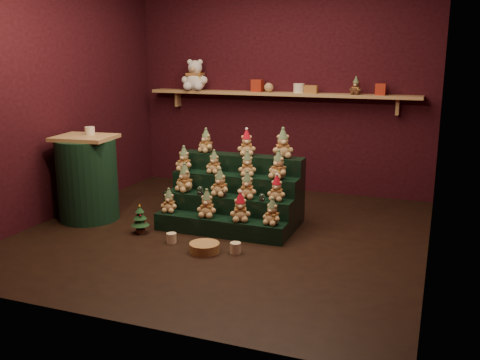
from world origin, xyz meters
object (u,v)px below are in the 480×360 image
at_px(snow_globe_b, 224,193).
at_px(side_table, 87,178).
at_px(mug_left, 171,238).
at_px(white_bear, 195,71).
at_px(snow_globe_a, 200,191).
at_px(riser_tier_front, 219,226).
at_px(brown_bear, 356,86).
at_px(mini_christmas_tree, 140,219).
at_px(snow_globe_c, 262,197).
at_px(mug_right, 235,248).
at_px(wicker_basket, 204,248).

relative_size(snow_globe_b, side_table, 0.09).
xyz_separation_m(mug_left, white_bear, (-0.81, 2.30, 1.53)).
xyz_separation_m(snow_globe_a, snow_globe_b, (0.27, -0.00, -0.00)).
bearing_deg(riser_tier_front, brown_bear, 61.99).
xyz_separation_m(riser_tier_front, snow_globe_a, (-0.29, 0.16, 0.32)).
bearing_deg(snow_globe_b, riser_tier_front, -84.60).
bearing_deg(brown_bear, mini_christmas_tree, -122.99).
relative_size(snow_globe_c, side_table, 0.08).
relative_size(mini_christmas_tree, mug_left, 3.22).
distance_m(mini_christmas_tree, white_bear, 2.61).
bearing_deg(brown_bear, snow_globe_a, -119.62).
bearing_deg(snow_globe_c, snow_globe_b, 180.00).
bearing_deg(mug_right, brown_bear, 73.82).
bearing_deg(snow_globe_c, side_table, -174.96).
bearing_deg(snow_globe_a, snow_globe_c, -0.00).
height_order(snow_globe_a, mini_christmas_tree, snow_globe_a).
bearing_deg(mug_right, mini_christmas_tree, 170.83).
relative_size(mug_left, wicker_basket, 0.35).
bearing_deg(side_table, mug_right, -18.52).
relative_size(side_table, wicker_basket, 3.33).
xyz_separation_m(side_table, brown_bear, (2.60, 1.93, 0.96)).
height_order(snow_globe_c, side_table, side_table).
distance_m(mug_left, mug_right, 0.69).
relative_size(snow_globe_b, mug_left, 0.83).
relative_size(snow_globe_b, brown_bear, 0.39).
xyz_separation_m(mini_christmas_tree, mug_right, (1.13, -0.18, -0.10)).
bearing_deg(snow_globe_c, white_bear, 131.64).
bearing_deg(mini_christmas_tree, riser_tier_front, 16.84).
relative_size(side_table, brown_bear, 4.50).
xyz_separation_m(mini_christmas_tree, brown_bear, (1.81, 2.15, 1.27)).
bearing_deg(side_table, mini_christmas_tree, -22.39).
bearing_deg(riser_tier_front, white_bear, 121.14).
bearing_deg(mug_left, mug_right, -3.09).
distance_m(riser_tier_front, mug_left, 0.52).
height_order(mini_christmas_tree, mug_right, mini_christmas_tree).
relative_size(snow_globe_b, white_bear, 0.16).
bearing_deg(snow_globe_b, snow_globe_c, 0.00).
distance_m(mini_christmas_tree, wicker_basket, 0.89).
relative_size(snow_globe_a, side_table, 0.09).
relative_size(mini_christmas_tree, brown_bear, 1.51).
bearing_deg(brown_bear, riser_tier_front, -110.99).
xyz_separation_m(side_table, wicker_basket, (1.64, -0.48, -0.42)).
xyz_separation_m(mug_right, brown_bear, (0.68, 2.33, 1.37)).
height_order(side_table, mini_christmas_tree, side_table).
xyz_separation_m(snow_globe_c, mini_christmas_tree, (-1.19, -0.40, -0.25)).
xyz_separation_m(snow_globe_a, snow_globe_c, (0.69, -0.00, -0.01)).
height_order(side_table, white_bear, white_bear).
bearing_deg(riser_tier_front, side_table, -179.46).
xyz_separation_m(snow_globe_a, brown_bear, (1.30, 1.75, 1.02)).
height_order(riser_tier_front, snow_globe_a, snow_globe_a).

